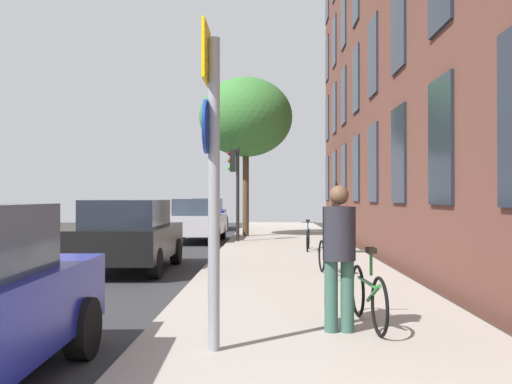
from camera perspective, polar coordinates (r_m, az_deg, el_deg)
The scene contains 15 objects.
ground_plane at distance 16.83m, azimuth -8.58°, elevation -6.29°, with size 41.80×41.80×0.00m, color #332D28.
road_asphalt at distance 17.31m, azimuth -15.48°, elevation -6.10°, with size 7.00×38.00×0.01m, color #2D2D30.
sidewalk at distance 16.59m, azimuth 3.49°, elevation -6.17°, with size 4.20×38.00×0.12m, color #9E9389.
building_facade at distance 17.02m, azimuth 12.65°, elevation 16.07°, with size 0.56×27.00×13.06m.
sign_post at distance 5.82m, azimuth -4.51°, elevation 3.09°, with size 0.15×0.60×3.35m.
traffic_light at distance 20.23m, azimuth -2.16°, elevation 1.51°, with size 0.43×0.24×3.34m.
tree_near at distance 23.11m, azimuth -1.04°, elevation 7.52°, with size 3.78×3.78×6.43m.
bicycle_0 at distance 7.13m, azimuth 11.24°, elevation -10.15°, with size 0.42×1.76×0.97m.
bicycle_1 at distance 11.48m, azimuth 7.12°, elevation -6.51°, with size 0.42×1.75×0.96m.
bicycle_2 at distance 15.08m, azimuth 7.41°, elevation -5.17°, with size 0.42×1.66×0.90m.
bicycle_3 at distance 16.86m, azimuth 5.27°, elevation -4.67°, with size 0.42×1.64×0.91m.
pedestrian_0 at distance 6.68m, azimuth 8.40°, elevation -5.62°, with size 0.54×0.54×1.71m.
car_1 at distance 13.19m, azimuth -12.74°, elevation -4.21°, with size 1.94×4.05×1.62m.
car_2 at distance 21.29m, azimuth -5.88°, elevation -2.82°, with size 1.88×4.19×1.62m.
car_3 at distance 29.62m, azimuth -4.78°, elevation -2.18°, with size 1.91×4.29×1.62m.
Camera 1 is at (0.47, -1.50, 1.69)m, focal length 39.61 mm.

